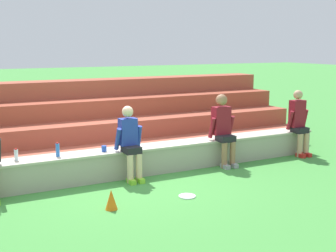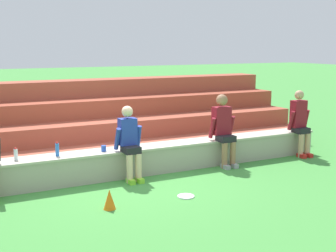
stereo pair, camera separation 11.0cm
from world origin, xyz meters
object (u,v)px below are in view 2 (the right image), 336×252
plastic_cup_left_end (104,148)px  frisbee (186,196)px  person_left_of_center (130,141)px  sports_cone (110,199)px  person_center (223,127)px  water_bottle_mid_left (16,154)px  water_bottle_near_left (57,150)px  person_right_of_center (300,121)px

plastic_cup_left_end → frisbee: size_ratio=0.39×
plastic_cup_left_end → frisbee: 1.81m
person_left_of_center → sports_cone: (-0.83, -1.25, -0.55)m
person_center → frisbee: bearing=-139.9°
person_left_of_center → person_center: (2.03, 0.06, 0.07)m
water_bottle_mid_left → plastic_cup_left_end: 1.49m
water_bottle_near_left → plastic_cup_left_end: (0.82, -0.02, -0.06)m
person_center → water_bottle_near_left: size_ratio=5.82×
person_right_of_center → water_bottle_mid_left: (-5.86, 0.29, -0.14)m
person_center → person_right_of_center: (1.94, -0.05, -0.02)m
person_right_of_center → frisbee: size_ratio=5.23×
water_bottle_near_left → plastic_cup_left_end: bearing=-1.5°
person_right_of_center → water_bottle_near_left: bearing=177.4°
sports_cone → water_bottle_mid_left: bearing=124.5°
person_right_of_center → person_left_of_center: bearing=-179.8°
plastic_cup_left_end → sports_cone: size_ratio=0.35×
frisbee → person_center: bearing=40.1°
person_right_of_center → frisbee: (-3.53, -1.29, -0.74)m
person_right_of_center → sports_cone: size_ratio=4.72×
person_left_of_center → water_bottle_mid_left: (-1.89, 0.30, -0.09)m
person_center → frisbee: size_ratio=5.24×
plastic_cup_left_end → sports_cone: (-0.43, -1.47, -0.42)m
water_bottle_mid_left → plastic_cup_left_end: (1.49, -0.07, -0.04)m
person_right_of_center → plastic_cup_left_end: (-4.37, 0.22, -0.18)m
water_bottle_near_left → frisbee: size_ratio=0.90×
water_bottle_near_left → sports_cone: (0.39, -1.49, -0.48)m
person_right_of_center → frisbee: bearing=-160.0°
frisbee → sports_cone: sports_cone is taller
person_left_of_center → sports_cone: person_left_of_center is taller
person_right_of_center → sports_cone: bearing=-165.3°
person_left_of_center → person_right_of_center: bearing=0.2°
frisbee → sports_cone: size_ratio=0.90×
person_left_of_center → water_bottle_near_left: (-1.22, 0.25, -0.07)m
person_center → water_bottle_near_left: person_center is taller
plastic_cup_left_end → water_bottle_near_left: bearing=178.5°
person_center → plastic_cup_left_end: bearing=176.2°
water_bottle_near_left → frisbee: water_bottle_near_left is taller
person_center → water_bottle_mid_left: (-3.92, 0.23, -0.16)m
person_right_of_center → sports_cone: 4.99m
person_center → frisbee: 2.22m
sports_cone → water_bottle_near_left: bearing=104.7°
person_right_of_center → water_bottle_mid_left: 5.87m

